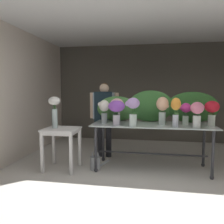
{
  "coord_description": "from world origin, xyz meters",
  "views": [
    {
      "loc": [
        0.24,
        -2.52,
        1.45
      ],
      "look_at": [
        -0.45,
        1.41,
        1.04
      ],
      "focal_mm": 35.56,
      "sensor_mm": 36.0,
      "label": 1
    }
  ],
  "objects_px": {
    "vase_sunset_carnations": "(176,110)",
    "vase_white_roses_tall": "(55,108)",
    "vase_magenta_freesia": "(186,111)",
    "watering_can": "(96,163)",
    "vase_rosy_dahlias": "(197,113)",
    "vase_blush_lilies": "(117,107)",
    "vase_violet_tulips": "(117,109)",
    "vase_lilac_ranunculus": "(133,109)",
    "florist": "(104,112)",
    "vase_crimson_hydrangea": "(212,110)",
    "display_table_glass": "(152,131)",
    "vase_peach_roses": "(162,108)",
    "side_table_white": "(61,135)",
    "vase_ivory_anemones": "(104,109)"
  },
  "relations": [
    {
      "from": "vase_peach_roses",
      "to": "vase_ivory_anemones",
      "type": "height_order",
      "value": "vase_peach_roses"
    },
    {
      "from": "vase_peach_roses",
      "to": "side_table_white",
      "type": "bearing_deg",
      "value": -173.05
    },
    {
      "from": "vase_magenta_freesia",
      "to": "vase_lilac_ranunculus",
      "type": "bearing_deg",
      "value": -160.82
    },
    {
      "from": "display_table_glass",
      "to": "vase_white_roses_tall",
      "type": "relative_size",
      "value": 3.76
    },
    {
      "from": "vase_magenta_freesia",
      "to": "vase_ivory_anemones",
      "type": "bearing_deg",
      "value": -178.29
    },
    {
      "from": "vase_crimson_hydrangea",
      "to": "vase_peach_roses",
      "type": "bearing_deg",
      "value": -179.37
    },
    {
      "from": "vase_white_roses_tall",
      "to": "vase_sunset_carnations",
      "type": "bearing_deg",
      "value": 0.7
    },
    {
      "from": "vase_ivory_anemones",
      "to": "vase_violet_tulips",
      "type": "height_order",
      "value": "vase_violet_tulips"
    },
    {
      "from": "side_table_white",
      "to": "vase_rosy_dahlias",
      "type": "distance_m",
      "value": 2.35
    },
    {
      "from": "vase_ivory_anemones",
      "to": "vase_violet_tulips",
      "type": "relative_size",
      "value": 0.99
    },
    {
      "from": "florist",
      "to": "vase_peach_roses",
      "type": "relative_size",
      "value": 3.25
    },
    {
      "from": "display_table_glass",
      "to": "vase_magenta_freesia",
      "type": "bearing_deg",
      "value": -0.09
    },
    {
      "from": "vase_white_roses_tall",
      "to": "watering_can",
      "type": "relative_size",
      "value": 1.61
    },
    {
      "from": "side_table_white",
      "to": "vase_sunset_carnations",
      "type": "relative_size",
      "value": 1.57
    },
    {
      "from": "florist",
      "to": "vase_lilac_ranunculus",
      "type": "xyz_separation_m",
      "value": [
        0.68,
        -0.91,
        0.14
      ]
    },
    {
      "from": "vase_rosy_dahlias",
      "to": "vase_sunset_carnations",
      "type": "xyz_separation_m",
      "value": [
        -0.33,
        0.03,
        0.04
      ]
    },
    {
      "from": "florist",
      "to": "vase_magenta_freesia",
      "type": "xyz_separation_m",
      "value": [
        1.57,
        -0.6,
        0.09
      ]
    },
    {
      "from": "vase_magenta_freesia",
      "to": "display_table_glass",
      "type": "bearing_deg",
      "value": 179.91
    },
    {
      "from": "display_table_glass",
      "to": "vase_magenta_freesia",
      "type": "relative_size",
      "value": 5.6
    },
    {
      "from": "vase_lilac_ranunculus",
      "to": "vase_blush_lilies",
      "type": "bearing_deg",
      "value": 127.32
    },
    {
      "from": "display_table_glass",
      "to": "vase_lilac_ranunculus",
      "type": "xyz_separation_m",
      "value": [
        -0.32,
        -0.31,
        0.42
      ]
    },
    {
      "from": "display_table_glass",
      "to": "florist",
      "type": "relative_size",
      "value": 1.35
    },
    {
      "from": "display_table_glass",
      "to": "florist",
      "type": "height_order",
      "value": "florist"
    },
    {
      "from": "vase_magenta_freesia",
      "to": "vase_lilac_ranunculus",
      "type": "height_order",
      "value": "vase_lilac_ranunculus"
    },
    {
      "from": "display_table_glass",
      "to": "vase_peach_roses",
      "type": "distance_m",
      "value": 0.45
    },
    {
      "from": "vase_sunset_carnations",
      "to": "vase_white_roses_tall",
      "type": "bearing_deg",
      "value": -179.3
    },
    {
      "from": "watering_can",
      "to": "florist",
      "type": "bearing_deg",
      "value": 90.53
    },
    {
      "from": "vase_magenta_freesia",
      "to": "vase_violet_tulips",
      "type": "distance_m",
      "value": 1.2
    },
    {
      "from": "vase_magenta_freesia",
      "to": "vase_crimson_hydrangea",
      "type": "height_order",
      "value": "vase_crimson_hydrangea"
    },
    {
      "from": "vase_crimson_hydrangea",
      "to": "vase_blush_lilies",
      "type": "height_order",
      "value": "vase_blush_lilies"
    },
    {
      "from": "vase_blush_lilies",
      "to": "watering_can",
      "type": "xyz_separation_m",
      "value": [
        -0.34,
        -0.34,
        -0.99
      ]
    },
    {
      "from": "display_table_glass",
      "to": "vase_lilac_ranunculus",
      "type": "bearing_deg",
      "value": -136.06
    },
    {
      "from": "vase_crimson_hydrangea",
      "to": "vase_blush_lilies",
      "type": "relative_size",
      "value": 0.95
    },
    {
      "from": "vase_lilac_ranunculus",
      "to": "vase_white_roses_tall",
      "type": "xyz_separation_m",
      "value": [
        -1.4,
        0.03,
        -0.01
      ]
    },
    {
      "from": "vase_violet_tulips",
      "to": "vase_white_roses_tall",
      "type": "height_order",
      "value": "vase_white_roses_tall"
    },
    {
      "from": "vase_ivory_anemones",
      "to": "vase_crimson_hydrangea",
      "type": "distance_m",
      "value": 1.85
    },
    {
      "from": "vase_peach_roses",
      "to": "vase_ivory_anemones",
      "type": "distance_m",
      "value": 1.04
    },
    {
      "from": "florist",
      "to": "vase_white_roses_tall",
      "type": "height_order",
      "value": "florist"
    },
    {
      "from": "vase_rosy_dahlias",
      "to": "vase_blush_lilies",
      "type": "height_order",
      "value": "vase_blush_lilies"
    },
    {
      "from": "vase_lilac_ranunculus",
      "to": "vase_crimson_hydrangea",
      "type": "relative_size",
      "value": 1.13
    },
    {
      "from": "florist",
      "to": "vase_rosy_dahlias",
      "type": "distance_m",
      "value": 1.93
    },
    {
      "from": "vase_rosy_dahlias",
      "to": "vase_white_roses_tall",
      "type": "height_order",
      "value": "vase_white_roses_tall"
    },
    {
      "from": "side_table_white",
      "to": "vase_crimson_hydrangea",
      "type": "xyz_separation_m",
      "value": [
        2.59,
        0.23,
        0.46
      ]
    },
    {
      "from": "vase_sunset_carnations",
      "to": "vase_white_roses_tall",
      "type": "height_order",
      "value": "vase_white_roses_tall"
    },
    {
      "from": "vase_magenta_freesia",
      "to": "vase_blush_lilies",
      "type": "distance_m",
      "value": 1.23
    },
    {
      "from": "florist",
      "to": "vase_blush_lilies",
      "type": "height_order",
      "value": "florist"
    },
    {
      "from": "vase_rosy_dahlias",
      "to": "vase_sunset_carnations",
      "type": "height_order",
      "value": "vase_sunset_carnations"
    },
    {
      "from": "vase_blush_lilies",
      "to": "vase_white_roses_tall",
      "type": "bearing_deg",
      "value": -158.9
    },
    {
      "from": "vase_magenta_freesia",
      "to": "watering_can",
      "type": "relative_size",
      "value": 1.08
    },
    {
      "from": "side_table_white",
      "to": "watering_can",
      "type": "relative_size",
      "value": 2.14
    }
  ]
}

